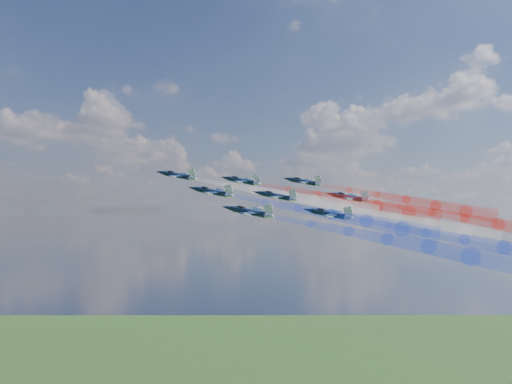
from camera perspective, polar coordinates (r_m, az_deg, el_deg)
jet_lead at (r=154.60m, az=-7.21°, el=1.52°), size 13.89×14.76×6.40m
trail_lead at (r=145.58m, az=2.49°, el=-0.29°), size 27.93×39.23×12.51m
jet_inner_left at (r=139.31m, az=-4.02°, el=0.02°), size 13.89×14.76×6.40m
trail_inner_left at (r=132.14m, az=6.95°, el=-2.08°), size 27.93×39.23×12.51m
jet_inner_right at (r=158.74m, az=-1.29°, el=1.04°), size 13.89×14.76×6.40m
trail_inner_right at (r=152.42m, az=8.36°, el=-0.74°), size 27.93×39.23×12.51m
jet_outer_left at (r=123.21m, az=-0.58°, el=-1.84°), size 13.89×14.76×6.40m
trail_outer_left at (r=118.16m, az=12.00°, el=-4.26°), size 27.93×39.23×12.51m
jet_center_third at (r=144.88m, az=1.90°, el=-0.37°), size 13.89×14.76×6.40m
trail_center_third at (r=140.40m, az=12.58°, el=-2.35°), size 27.93×39.23×12.51m
jet_outer_right at (r=168.14m, az=4.42°, el=0.95°), size 13.89×14.76×6.40m
trail_outer_right at (r=164.37m, az=13.62°, el=-0.71°), size 27.93×39.23×12.51m
jet_rear_left at (r=131.65m, az=6.78°, el=-2.02°), size 13.89×14.76×6.40m
trail_rear_left at (r=129.86m, az=18.58°, el=-4.19°), size 27.93×39.23×12.51m
jet_rear_right at (r=153.48m, az=8.52°, el=-0.48°), size 13.89×14.76×6.40m
trail_rear_right at (r=151.97m, az=18.62°, el=-2.30°), size 27.93×39.23×12.51m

